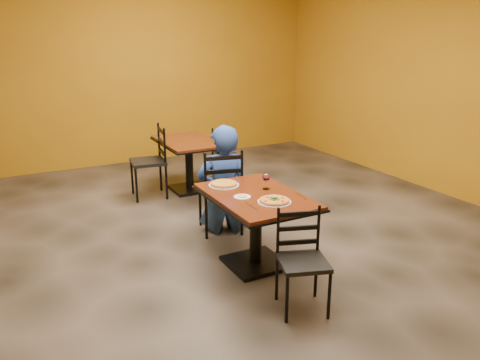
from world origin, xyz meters
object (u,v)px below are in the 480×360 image
chair_second_right (227,157)px  pizza_far (224,183)px  plate_far (224,185)px  table_main (256,213)px  chair_main_near (303,263)px  diner (224,178)px  table_second (189,154)px  side_plate (242,197)px  chair_main_far (220,190)px  pizza_main (274,200)px  wine_glass (266,180)px  chair_second_left (148,162)px  plate_main (274,202)px

chair_second_right → pizza_far: (-1.09, -2.12, 0.35)m
plate_far → pizza_far: size_ratio=1.11×
table_main → chair_main_near: (-0.05, -0.88, -0.13)m
chair_main_near → diner: (0.18, 1.86, 0.20)m
table_second → chair_second_right: bearing=-0.0°
diner → plate_far: diner is taller
side_plate → chair_main_far: bearing=76.5°
diner → pizza_main: 1.26m
chair_second_right → wine_glass: wine_glass is taller
chair_second_right → pizza_far: chair_second_right is taller
diner → pizza_far: 0.66m
table_second → diner: size_ratio=0.93×
plate_far → chair_second_left: bearing=93.8°
side_plate → wine_glass: wine_glass is taller
plate_main → pizza_far: (-0.19, 0.67, 0.02)m
plate_far → wine_glass: (0.32, -0.30, 0.08)m
pizza_main → plate_far: bearing=105.6°
table_main → chair_second_left: 2.54m
pizza_main → plate_far: size_ratio=0.92×
wine_glass → plate_main: bearing=-109.6°
diner → chair_main_near: bearing=103.5°
table_second → chair_second_left: (-0.61, -0.00, -0.05)m
chair_main_near → plate_main: (0.09, 0.60, 0.32)m
chair_main_near → chair_main_far: (0.13, 1.84, 0.07)m
pizza_main → pizza_far: same height
table_second → side_plate: side_plate is taller
pizza_main → chair_second_left: bearing=96.7°
table_second → table_main: bearing=-97.3°
chair_main_near → plate_far: bearing=113.3°
plate_far → pizza_far: bearing=-45.0°
table_second → wine_glass: size_ratio=6.49×
pizza_far → diner: bearing=64.2°
chair_second_left → pizza_main: chair_second_left is taller
plate_main → chair_second_left: bearing=96.7°
table_second → chair_main_near: size_ratio=1.36×
pizza_main → plate_far: (-0.19, 0.67, -0.02)m
table_main → chair_second_left: chair_second_left is taller
pizza_main → wine_glass: (0.13, 0.37, 0.07)m
chair_main_near → table_second: bearing=102.6°
plate_main → side_plate: (-0.20, 0.26, 0.00)m
chair_main_far → wine_glass: size_ratio=5.60×
table_main → wine_glass: 0.34m
diner → wine_glass: 0.91m
table_main → chair_main_near: 0.89m
chair_second_left → pizza_main: bearing=14.4°
chair_second_right → plate_far: chair_second_right is taller
table_main → chair_second_left: size_ratio=1.22×
chair_main_near → pizza_far: size_ratio=3.07×
chair_main_far → diner: 0.14m
table_second → pizza_main: bearing=-95.8°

